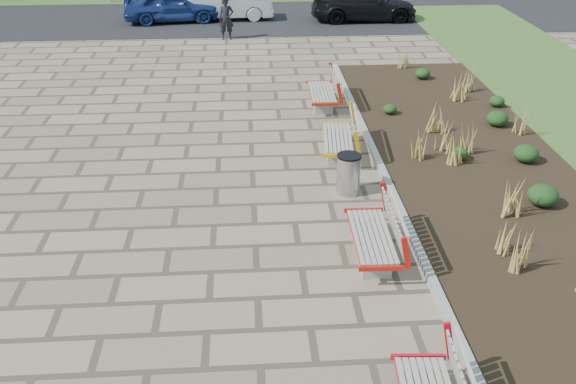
{
  "coord_description": "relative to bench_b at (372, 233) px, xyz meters",
  "views": [
    {
      "loc": [
        0.75,
        -8.06,
        6.76
      ],
      "look_at": [
        1.5,
        3.0,
        0.9
      ],
      "focal_mm": 40.0,
      "sensor_mm": 36.0,
      "label": 1
    }
  ],
  "objects": [
    {
      "name": "ground",
      "position": [
        -3.0,
        -2.0,
        -0.5
      ],
      "size": [
        120.0,
        120.0,
        0.0
      ],
      "primitive_type": "plane",
      "color": "#806B58",
      "rests_on": "ground"
    },
    {
      "name": "litter_bin",
      "position": [
        -0.05,
        2.57,
        -0.04
      ],
      "size": [
        0.53,
        0.53,
        0.91
      ],
      "primitive_type": "cylinder",
      "color": "#B2B2B7",
      "rests_on": "ground"
    },
    {
      "name": "road",
      "position": [
        -3.0,
        20.0,
        -0.49
      ],
      "size": [
        80.0,
        7.0,
        0.02
      ],
      "primitive_type": "cube",
      "color": "black",
      "rests_on": "ground"
    },
    {
      "name": "bench_d",
      "position": [
        0.0,
        8.2,
        0.0
      ],
      "size": [
        0.93,
        2.11,
        1.0
      ],
      "primitive_type": null,
      "rotation": [
        0.0,
        0.0,
        -0.02
      ],
      "color": "#A5200B",
      "rests_on": "ground"
    },
    {
      "name": "planting_bed",
      "position": [
        3.25,
        3.0,
        -0.45
      ],
      "size": [
        4.5,
        18.0,
        0.1
      ],
      "primitive_type": "cube",
      "color": "black",
      "rests_on": "ground"
    },
    {
      "name": "car_silver",
      "position": [
        -2.98,
        19.88,
        0.2
      ],
      "size": [
        4.14,
        1.46,
        1.36
      ],
      "primitive_type": "imported",
      "rotation": [
        0.0,
        0.0,
        1.58
      ],
      "color": "#B1B4B9",
      "rests_on": "road"
    },
    {
      "name": "bench_b",
      "position": [
        0.0,
        0.0,
        0.0
      ],
      "size": [
        0.95,
        2.12,
        1.0
      ],
      "primitive_type": null,
      "rotation": [
        0.0,
        0.0,
        -0.02
      ],
      "color": "red",
      "rests_on": "ground"
    },
    {
      "name": "car_blue",
      "position": [
        -5.49,
        19.54,
        0.24
      ],
      "size": [
        4.41,
        2.22,
        1.44
      ],
      "primitive_type": "imported",
      "rotation": [
        0.0,
        0.0,
        1.7
      ],
      "color": "navy",
      "rests_on": "road"
    },
    {
      "name": "car_black",
      "position": [
        3.18,
        19.26,
        0.21
      ],
      "size": [
        4.78,
        1.98,
        1.38
      ],
      "primitive_type": "imported",
      "rotation": [
        0.0,
        0.0,
        1.58
      ],
      "color": "black",
      "rests_on": "road"
    },
    {
      "name": "bench_c",
      "position": [
        0.0,
        4.67,
        0.0
      ],
      "size": [
        1.09,
        2.18,
        1.0
      ],
      "primitive_type": null,
      "rotation": [
        0.0,
        0.0,
        -0.09
      ],
      "color": "#D1970B",
      "rests_on": "ground"
    },
    {
      "name": "pedestrian",
      "position": [
        -2.98,
        16.31,
        0.33
      ],
      "size": [
        0.63,
        0.44,
        1.67
      ],
      "primitive_type": "imported",
      "rotation": [
        0.0,
        0.0,
        0.07
      ],
      "color": "black",
      "rests_on": "ground"
    },
    {
      "name": "planting_curb",
      "position": [
        0.92,
        3.0,
        -0.42
      ],
      "size": [
        0.16,
        18.0,
        0.15
      ],
      "primitive_type": "cube",
      "color": "gray",
      "rests_on": "ground"
    }
  ]
}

